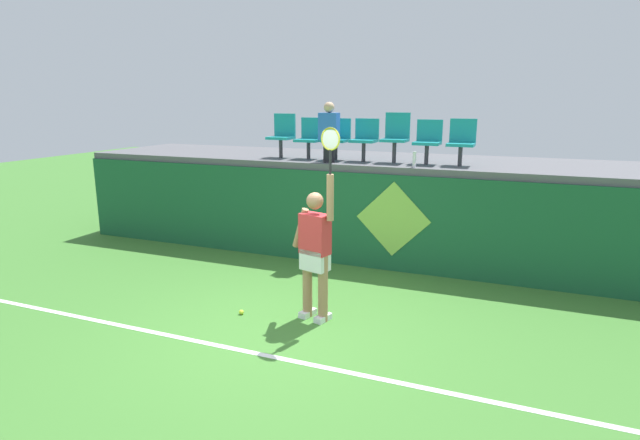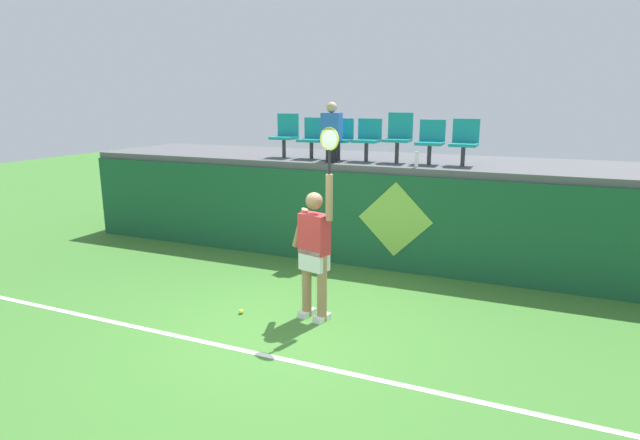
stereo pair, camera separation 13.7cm
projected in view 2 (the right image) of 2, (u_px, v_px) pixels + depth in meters
The scene contains 16 objects.
ground_plane at pixel (279, 331), 6.46m from camera, with size 40.00×40.00×0.00m, color #3D752D.
court_back_wall at pixel (356, 219), 8.90m from camera, with size 11.54×0.20×1.65m, color #195633.
spectator_platform at pixel (378, 161), 9.77m from camera, with size 11.54×2.49×0.12m, color #56565B.
court_baseline_stripe at pixel (254, 353), 5.90m from camera, with size 10.39×0.08×0.01m, color white.
tennis_player at pixel (315, 249), 6.62m from camera, with size 0.74×0.35×2.53m.
tennis_ball at pixel (241, 311), 6.98m from camera, with size 0.07×0.07×0.07m, color #D1E533.
water_bottle at pixel (417, 160), 8.35m from camera, with size 0.06×0.06×0.26m, color white.
stadium_chair_0 at pixel (286, 134), 9.78m from camera, with size 0.44×0.42×0.83m.
stadium_chair_1 at pixel (313, 136), 9.57m from camera, with size 0.44×0.42×0.76m.
stadium_chair_2 at pixel (340, 137), 9.36m from camera, with size 0.44×0.42×0.75m.
stadium_chair_3 at pixel (368, 137), 9.15m from camera, with size 0.44×0.42×0.76m.
stadium_chair_4 at pixel (399, 135), 8.93m from camera, with size 0.44×0.42×0.87m.
stadium_chair_5 at pixel (431, 140), 8.72m from camera, with size 0.44×0.42×0.75m.
stadium_chair_6 at pixel (465, 140), 8.51m from camera, with size 0.44×0.42×0.78m.
spectator_0 at pixel (332, 131), 8.96m from camera, with size 0.34×0.20×1.05m.
wall_signage_mount at pixel (393, 271), 8.72m from camera, with size 1.27×0.01×1.54m.
Camera 2 is at (2.83, -5.27, 2.85)m, focal length 28.69 mm.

